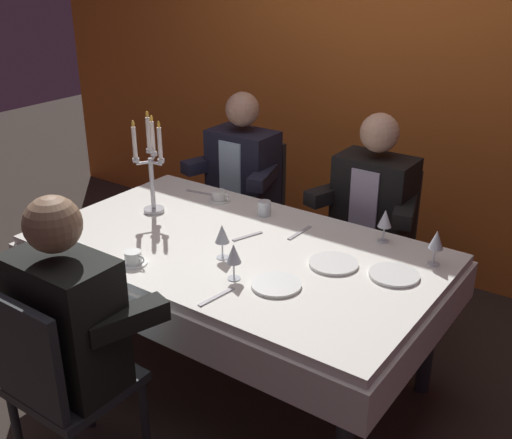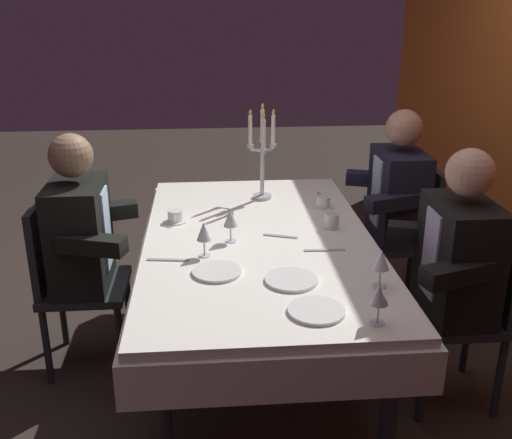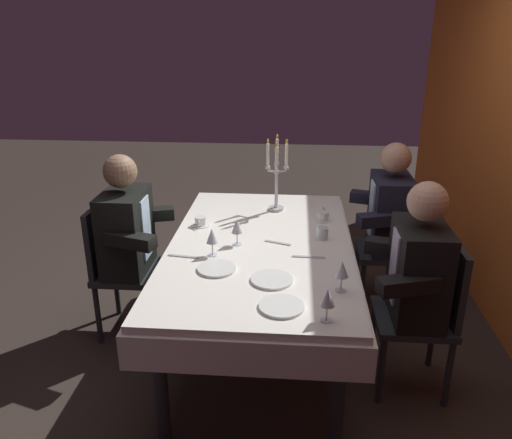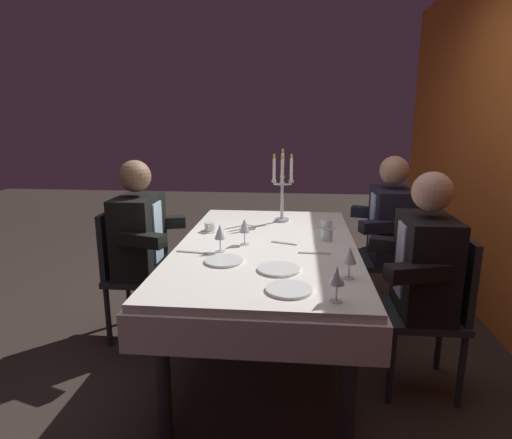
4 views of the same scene
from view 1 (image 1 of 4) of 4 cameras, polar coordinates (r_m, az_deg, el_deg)
ground_plane at (r=3.31m, az=-1.68°, el=-14.00°), size 12.00×12.00×0.00m
back_wall at (r=4.12m, az=12.52°, el=13.78°), size 6.00×0.12×2.70m
dining_table at (r=2.97m, az=-1.82°, el=-4.46°), size 1.94×1.14×0.74m
candelabra at (r=3.24m, az=-9.70°, el=4.62°), size 0.15×0.17×0.55m
dinner_plate_0 at (r=2.57m, az=1.88°, el=-6.05°), size 0.21×0.21×0.01m
dinner_plate_1 at (r=2.75m, az=7.20°, el=-4.06°), size 0.22×0.22×0.01m
dinner_plate_2 at (r=2.71m, az=12.67°, el=-5.02°), size 0.22×0.22×0.01m
wine_glass_0 at (r=2.57m, az=-2.09°, el=-3.28°), size 0.07×0.07×0.16m
wine_glass_1 at (r=2.80m, az=16.37°, el=-1.93°), size 0.07×0.07×0.16m
wine_glass_2 at (r=2.75m, az=-3.16°, el=-1.40°), size 0.07×0.07×0.16m
wine_glass_3 at (r=2.96m, az=11.86°, el=-0.01°), size 0.07×0.07×0.16m
water_tumbler_0 at (r=3.23m, az=0.76°, el=1.06°), size 0.07×0.07×0.08m
coffee_cup_0 at (r=2.79m, az=-11.30°, el=-3.55°), size 0.13×0.12×0.06m
coffee_cup_1 at (r=3.42m, az=-3.41°, el=2.15°), size 0.13×0.12×0.06m
knife_0 at (r=2.50m, az=-3.67°, el=-7.14°), size 0.04×0.19×0.01m
spoon_1 at (r=3.55m, az=-5.30°, el=2.51°), size 0.17×0.05×0.01m
knife_2 at (r=3.04m, az=4.07°, el=-1.23°), size 0.02×0.19×0.01m
spoon_3 at (r=3.00m, az=-0.80°, el=-1.56°), size 0.07×0.17×0.01m
seated_diner_0 at (r=3.91m, az=-1.16°, el=4.50°), size 0.63×0.48×1.24m
seated_diner_1 at (r=2.46m, az=-17.25°, el=-8.97°), size 0.63×0.48×1.24m
seated_diner_2 at (r=3.48m, az=10.90°, el=1.58°), size 0.63×0.48×1.24m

